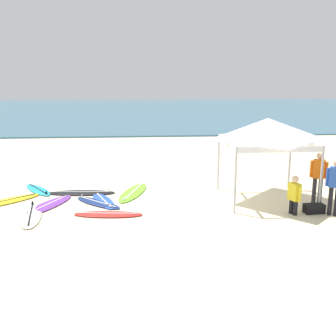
% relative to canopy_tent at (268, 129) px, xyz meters
% --- Properties ---
extents(ground_plane, '(80.00, 80.00, 0.00)m').
position_rel_canopy_tent_xyz_m(ground_plane, '(-3.04, -0.56, -2.39)').
color(ground_plane, beige).
extents(sea, '(80.00, 36.00, 0.10)m').
position_rel_canopy_tent_xyz_m(sea, '(-3.04, 31.89, -2.34)').
color(sea, '#386B84').
rests_on(sea, ground).
extents(canopy_tent, '(2.77, 2.77, 2.75)m').
position_rel_canopy_tent_xyz_m(canopy_tent, '(0.00, 0.00, 0.00)').
color(canopy_tent, '#B7B7BC').
rests_on(canopy_tent, ground).
extents(surfboard_yellow, '(2.05, 1.95, 0.19)m').
position_rel_canopy_tent_xyz_m(surfboard_yellow, '(-8.55, 0.31, -2.35)').
color(surfboard_yellow, yellow).
rests_on(surfboard_yellow, ground).
extents(surfboard_white, '(1.05, 2.43, 0.19)m').
position_rel_canopy_tent_xyz_m(surfboard_white, '(-7.46, -1.13, -2.35)').
color(surfboard_white, white).
rests_on(surfboard_white, ground).
extents(surfboard_lime, '(1.35, 2.51, 0.19)m').
position_rel_canopy_tent_xyz_m(surfboard_lime, '(-4.43, 1.00, -2.35)').
color(surfboard_lime, '#7AD12D').
rests_on(surfboard_lime, ground).
extents(surfboard_navy, '(1.79, 1.71, 0.19)m').
position_rel_canopy_tent_xyz_m(surfboard_navy, '(-5.56, -0.09, -2.35)').
color(surfboard_navy, navy).
rests_on(surfboard_navy, ground).
extents(surfboard_black, '(2.38, 0.76, 0.19)m').
position_rel_canopy_tent_xyz_m(surfboard_black, '(-6.23, 1.11, -2.35)').
color(surfboard_black, black).
rests_on(surfboard_black, ground).
extents(surfboard_red, '(2.12, 0.76, 0.19)m').
position_rel_canopy_tent_xyz_m(surfboard_red, '(-5.13, -1.24, -2.35)').
color(surfboard_red, red).
rests_on(surfboard_red, ground).
extents(surfboard_cyan, '(1.47, 1.82, 0.19)m').
position_rel_canopy_tent_xyz_m(surfboard_cyan, '(-7.86, 1.58, -2.35)').
color(surfboard_cyan, '#23B2CC').
rests_on(surfboard_cyan, ground).
extents(surfboard_blue, '(1.15, 1.97, 0.19)m').
position_rel_canopy_tent_xyz_m(surfboard_blue, '(-5.39, 0.10, -2.35)').
color(surfboard_blue, blue).
rests_on(surfboard_blue, ground).
extents(surfboard_purple, '(1.60, 2.38, 0.19)m').
position_rel_canopy_tent_xyz_m(surfboard_purple, '(-7.14, -0.25, -2.35)').
color(surfboard_purple, purple).
rests_on(surfboard_purple, ground).
extents(person_blue, '(0.48, 0.38, 1.71)m').
position_rel_canopy_tent_xyz_m(person_blue, '(1.58, -1.72, -1.40)').
color(person_blue, black).
rests_on(person_blue, ground).
extents(person_orange, '(0.49, 0.37, 1.71)m').
position_rel_canopy_tent_xyz_m(person_orange, '(1.54, -0.64, -1.40)').
color(person_orange, '#2D2D33').
rests_on(person_orange, ground).
extents(person_yellow, '(0.33, 0.52, 1.20)m').
position_rel_canopy_tent_xyz_m(person_yellow, '(0.43, -1.53, -1.73)').
color(person_yellow, black).
rests_on(person_yellow, ground).
extents(gear_bag_near_tent, '(0.63, 0.38, 0.28)m').
position_rel_canopy_tent_xyz_m(gear_bag_near_tent, '(1.11, -1.47, -2.25)').
color(gear_bag_near_tent, black).
rests_on(gear_bag_near_tent, ground).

